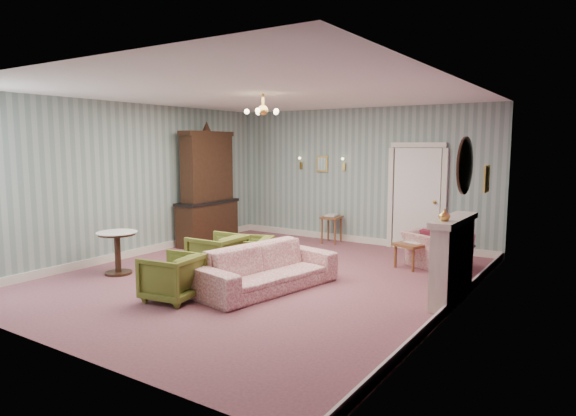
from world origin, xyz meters
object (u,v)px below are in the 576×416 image
Objects in this scene: dresser at (207,185)px; fireplace at (453,260)px; wingback_chair at (437,244)px; coffee_table at (418,254)px; olive_chair_a at (172,275)px; side_table_black at (460,262)px; olive_chair_c at (250,253)px; olive_chair_b at (217,254)px; sofa_chintz at (268,260)px; pedestal_table at (118,253)px.

dresser reaches higher than fireplace.
coffee_table is at bearing 50.53° from wingback_chair.
olive_chair_a is 4.08m from dresser.
dresser is at bearing -179.60° from side_table_black.
dresser reaches higher than olive_chair_a.
side_table_black is (3.00, 1.54, -0.07)m from olive_chair_c.
fireplace is (3.49, 0.80, 0.19)m from olive_chair_b.
olive_chair_b is at bearing -49.11° from olive_chair_c.
olive_chair_a is at bearing 156.92° from sofa_chintz.
dresser is 2.93m from pedestal_table.
olive_chair_b is at bearing -167.10° from fireplace.
olive_chair_c is at bearing 34.54° from pedestal_table.
wingback_chair reaches higher than coffee_table.
olive_chair_a is 0.51× the size of fireplace.
sofa_chintz is (0.78, 1.15, 0.08)m from olive_chair_a.
fireplace is at bearing -58.30° from coffee_table.
olive_chair_a reaches higher than olive_chair_c.
dresser is 1.82× the size of fireplace.
dresser is (-4.76, -0.60, 0.86)m from wingback_chair.
dresser is at bearing 34.07° from wingback_chair.
olive_chair_a is 1.28m from olive_chair_b.
side_table_black is (3.28, 2.03, -0.11)m from olive_chair_b.
olive_chair_b is 1.08× the size of pedestal_table.
olive_chair_c is 3.37m from side_table_black.
sofa_chintz is 2.55× the size of coffee_table.
dresser is at bearing -135.78° from olive_chair_b.
dresser is (-3.08, 2.10, 0.84)m from sofa_chintz.
olive_chair_c is 3.24m from wingback_chair.
wingback_chair is at bearing -20.62° from sofa_chintz.
olive_chair_b reaches higher than olive_chair_a.
dresser is at bearing 67.05° from sofa_chintz.
fireplace is 5.24m from pedestal_table.
coffee_table is at bearing -17.23° from sofa_chintz.
olive_chair_c is (0.28, 0.49, -0.04)m from olive_chair_b.
dresser reaches higher than pedestal_table.
olive_chair_c is 2.95m from coffee_table.
olive_chair_a reaches higher than coffee_table.
wingback_chair reaches higher than olive_chair_c.
sofa_chintz is 4.06× the size of side_table_black.
wingback_chair is 0.37× the size of dresser.
dresser is at bearing 100.45° from pedestal_table.
coffee_table is (2.18, 1.98, -0.12)m from olive_chair_c.
olive_chair_b is at bearing -148.22° from side_table_black.
fireplace is at bearing 101.76° from olive_chair_b.
olive_chair_a is 0.32× the size of sofa_chintz.
wingback_chair reaches higher than pedestal_table.
sofa_chintz is 3.11× the size of pedestal_table.
olive_chair_c is 0.99m from sofa_chintz.
fireplace is (2.43, 0.90, 0.15)m from sofa_chintz.
olive_chair_c is 2.18m from pedestal_table.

